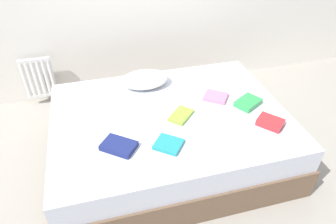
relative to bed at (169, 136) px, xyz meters
The scene contains 10 objects.
ground_plane 0.25m from the bed, ahead, with size 8.00×8.00×0.00m, color #9E998E.
bed is the anchor object (origin of this frame).
radiator 1.68m from the bed, 134.31° to the left, with size 0.33×0.04×0.47m.
pillow 0.60m from the bed, 102.38° to the left, with size 0.45×0.32×0.13m, color white.
textbook_pink 0.55m from the bed, 14.02° to the left, with size 0.20×0.17×0.03m, color pink.
textbook_teal 0.48m from the bed, 106.35° to the right, with size 0.19×0.17×0.03m, color teal.
textbook_green 0.75m from the bed, ahead, with size 0.22×0.16×0.05m, color green.
textbook_navy 0.62m from the bed, 146.74° to the right, with size 0.24×0.16×0.04m, color navy.
textbook_lime 0.29m from the bed, 39.69° to the right, with size 0.22×0.13×0.03m, color #8CC638.
textbook_red 0.87m from the bed, 25.49° to the right, with size 0.19×0.15×0.05m, color red.
Camera 1 is at (-0.54, -1.97, 2.06)m, focal length 32.50 mm.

